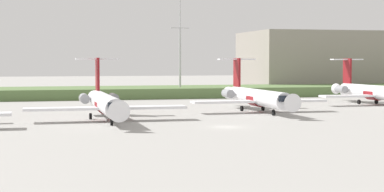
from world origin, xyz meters
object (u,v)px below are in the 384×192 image
(regional_jet_second, at_px, (105,102))
(regional_jet_third, at_px, (256,97))
(antenna_mast, at_px, (180,53))
(regional_jet_fourth, at_px, (373,92))

(regional_jet_second, bearing_deg, regional_jet_third, 19.27)
(regional_jet_third, distance_m, antenna_mast, 47.74)
(regional_jet_third, bearing_deg, antenna_mast, 92.75)
(antenna_mast, bearing_deg, regional_jet_fourth, -50.21)
(antenna_mast, bearing_deg, regional_jet_third, -87.25)
(regional_jet_second, relative_size, regional_jet_third, 1.00)
(regional_jet_fourth, bearing_deg, regional_jet_second, -159.64)
(regional_jet_third, xyz_separation_m, antenna_mast, (-2.26, 47.05, 7.77))
(regional_jet_second, distance_m, regional_jet_third, 27.80)
(regional_jet_second, height_order, regional_jet_third, same)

